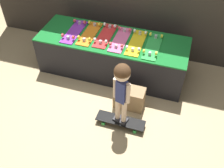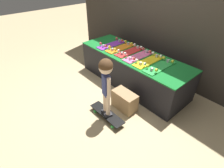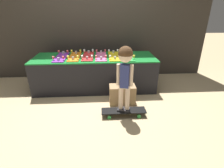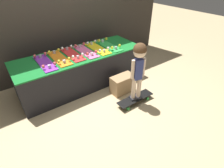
{
  "view_description": "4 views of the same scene",
  "coord_description": "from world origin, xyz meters",
  "px_view_note": "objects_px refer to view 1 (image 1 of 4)",
  "views": [
    {
      "loc": [
        1.02,
        -2.69,
        2.93
      ],
      "look_at": [
        0.23,
        -0.21,
        0.41
      ],
      "focal_mm": 42.0,
      "sensor_mm": 36.0,
      "label": 1
    },
    {
      "loc": [
        2.05,
        -1.81,
        2.1
      ],
      "look_at": [
        0.14,
        -0.15,
        0.33
      ],
      "focal_mm": 28.0,
      "sensor_mm": 36.0,
      "label": 2
    },
    {
      "loc": [
        0.13,
        -2.78,
        1.55
      ],
      "look_at": [
        0.3,
        -0.18,
        0.37
      ],
      "focal_mm": 28.0,
      "sensor_mm": 36.0,
      "label": 3
    },
    {
      "loc": [
        -1.23,
        -2.19,
        1.96
      ],
      "look_at": [
        0.18,
        -0.22,
        0.31
      ],
      "focal_mm": 28.0,
      "sensor_mm": 36.0,
      "label": 4
    }
  ],
  "objects_px": {
    "child": "(122,84)",
    "storage_box": "(129,98)",
    "skateboard_yellow_on_rack": "(136,42)",
    "skateboard_red_on_rack": "(105,35)",
    "skateboard_orange_on_rack": "(90,33)",
    "skateboard_green_on_rack": "(153,46)",
    "skateboard_pink_on_rack": "(120,39)",
    "skateboard_on_floor": "(120,121)",
    "skateboard_purple_on_rack": "(74,31)"
  },
  "relations": [
    {
      "from": "skateboard_red_on_rack",
      "to": "skateboard_pink_on_rack",
      "type": "distance_m",
      "value": 0.25
    },
    {
      "from": "skateboard_green_on_rack",
      "to": "storage_box",
      "type": "height_order",
      "value": "skateboard_green_on_rack"
    },
    {
      "from": "skateboard_pink_on_rack",
      "to": "child",
      "type": "relative_size",
      "value": 0.7
    },
    {
      "from": "skateboard_purple_on_rack",
      "to": "skateboard_green_on_rack",
      "type": "bearing_deg",
      "value": -0.53
    },
    {
      "from": "skateboard_yellow_on_rack",
      "to": "skateboard_orange_on_rack",
      "type": "bearing_deg",
      "value": 178.53
    },
    {
      "from": "skateboard_on_floor",
      "to": "child",
      "type": "xyz_separation_m",
      "value": [
        0.0,
        0.0,
        0.7
      ]
    },
    {
      "from": "skateboard_yellow_on_rack",
      "to": "storage_box",
      "type": "bearing_deg",
      "value": -82.13
    },
    {
      "from": "skateboard_pink_on_rack",
      "to": "skateboard_on_floor",
      "type": "height_order",
      "value": "skateboard_pink_on_rack"
    },
    {
      "from": "skateboard_on_floor",
      "to": "skateboard_green_on_rack",
      "type": "bearing_deg",
      "value": 80.16
    },
    {
      "from": "storage_box",
      "to": "skateboard_green_on_rack",
      "type": "bearing_deg",
      "value": 76.35
    },
    {
      "from": "skateboard_purple_on_rack",
      "to": "child",
      "type": "xyz_separation_m",
      "value": [
        1.08,
        -1.04,
        0.12
      ]
    },
    {
      "from": "skateboard_orange_on_rack",
      "to": "skateboard_on_floor",
      "type": "bearing_deg",
      "value": -52.2
    },
    {
      "from": "skateboard_yellow_on_rack",
      "to": "storage_box",
      "type": "xyz_separation_m",
      "value": [
        0.09,
        -0.67,
        -0.5
      ]
    },
    {
      "from": "skateboard_green_on_rack",
      "to": "skateboard_on_floor",
      "type": "xyz_separation_m",
      "value": [
        -0.18,
        -1.03,
        -0.59
      ]
    },
    {
      "from": "skateboard_red_on_rack",
      "to": "skateboard_yellow_on_rack",
      "type": "distance_m",
      "value": 0.51
    },
    {
      "from": "skateboard_orange_on_rack",
      "to": "skateboard_green_on_rack",
      "type": "distance_m",
      "value": 1.01
    },
    {
      "from": "skateboard_orange_on_rack",
      "to": "storage_box",
      "type": "height_order",
      "value": "skateboard_orange_on_rack"
    },
    {
      "from": "skateboard_purple_on_rack",
      "to": "skateboard_red_on_rack",
      "type": "distance_m",
      "value": 0.51
    },
    {
      "from": "skateboard_red_on_rack",
      "to": "skateboard_purple_on_rack",
      "type": "bearing_deg",
      "value": -175.05
    },
    {
      "from": "skateboard_orange_on_rack",
      "to": "skateboard_yellow_on_rack",
      "type": "bearing_deg",
      "value": -1.47
    },
    {
      "from": "skateboard_purple_on_rack",
      "to": "skateboard_yellow_on_rack",
      "type": "distance_m",
      "value": 1.01
    },
    {
      "from": "skateboard_pink_on_rack",
      "to": "skateboard_on_floor",
      "type": "bearing_deg",
      "value": -72.89
    },
    {
      "from": "skateboard_red_on_rack",
      "to": "storage_box",
      "type": "bearing_deg",
      "value": -49.96
    },
    {
      "from": "skateboard_yellow_on_rack",
      "to": "child",
      "type": "xyz_separation_m",
      "value": [
        0.07,
        -1.05,
        0.12
      ]
    },
    {
      "from": "child",
      "to": "storage_box",
      "type": "height_order",
      "value": "child"
    },
    {
      "from": "skateboard_pink_on_rack",
      "to": "storage_box",
      "type": "xyz_separation_m",
      "value": [
        0.35,
        -0.68,
        -0.5
      ]
    },
    {
      "from": "skateboard_yellow_on_rack",
      "to": "skateboard_on_floor",
      "type": "xyz_separation_m",
      "value": [
        0.07,
        -1.05,
        -0.59
      ]
    },
    {
      "from": "child",
      "to": "skateboard_orange_on_rack",
      "type": "bearing_deg",
      "value": 142.72
    },
    {
      "from": "skateboard_green_on_rack",
      "to": "child",
      "type": "height_order",
      "value": "child"
    },
    {
      "from": "skateboard_yellow_on_rack",
      "to": "skateboard_green_on_rack",
      "type": "xyz_separation_m",
      "value": [
        0.25,
        -0.02,
        0.0
      ]
    },
    {
      "from": "child",
      "to": "skateboard_red_on_rack",
      "type": "bearing_deg",
      "value": 132.88
    },
    {
      "from": "skateboard_red_on_rack",
      "to": "skateboard_yellow_on_rack",
      "type": "relative_size",
      "value": 1.0
    },
    {
      "from": "skateboard_purple_on_rack",
      "to": "storage_box",
      "type": "xyz_separation_m",
      "value": [
        1.1,
        -0.67,
        -0.5
      ]
    },
    {
      "from": "skateboard_purple_on_rack",
      "to": "storage_box",
      "type": "bearing_deg",
      "value": -31.2
    },
    {
      "from": "skateboard_green_on_rack",
      "to": "storage_box",
      "type": "distance_m",
      "value": 0.84
    },
    {
      "from": "skateboard_pink_on_rack",
      "to": "skateboard_on_floor",
      "type": "xyz_separation_m",
      "value": [
        0.33,
        -1.06,
        -0.59
      ]
    },
    {
      "from": "skateboard_orange_on_rack",
      "to": "child",
      "type": "relative_size",
      "value": 0.7
    },
    {
      "from": "skateboard_orange_on_rack",
      "to": "skateboard_green_on_rack",
      "type": "bearing_deg",
      "value": -2.1
    },
    {
      "from": "skateboard_orange_on_rack",
      "to": "skateboard_on_floor",
      "type": "relative_size",
      "value": 1.01
    },
    {
      "from": "skateboard_orange_on_rack",
      "to": "storage_box",
      "type": "relative_size",
      "value": 1.58
    },
    {
      "from": "skateboard_purple_on_rack",
      "to": "skateboard_pink_on_rack",
      "type": "distance_m",
      "value": 0.76
    },
    {
      "from": "skateboard_orange_on_rack",
      "to": "skateboard_red_on_rack",
      "type": "height_order",
      "value": "same"
    },
    {
      "from": "skateboard_yellow_on_rack",
      "to": "storage_box",
      "type": "relative_size",
      "value": 1.58
    },
    {
      "from": "skateboard_red_on_rack",
      "to": "skateboard_yellow_on_rack",
      "type": "xyz_separation_m",
      "value": [
        0.5,
        -0.04,
        0.0
      ]
    },
    {
      "from": "skateboard_pink_on_rack",
      "to": "skateboard_orange_on_rack",
      "type": "bearing_deg",
      "value": 178.59
    },
    {
      "from": "skateboard_pink_on_rack",
      "to": "storage_box",
      "type": "distance_m",
      "value": 0.91
    },
    {
      "from": "skateboard_purple_on_rack",
      "to": "skateboard_yellow_on_rack",
      "type": "height_order",
      "value": "same"
    },
    {
      "from": "skateboard_orange_on_rack",
      "to": "child",
      "type": "xyz_separation_m",
      "value": [
        0.83,
        -1.07,
        0.12
      ]
    },
    {
      "from": "child",
      "to": "storage_box",
      "type": "xyz_separation_m",
      "value": [
        0.02,
        0.38,
        -0.61
      ]
    },
    {
      "from": "skateboard_purple_on_rack",
      "to": "skateboard_pink_on_rack",
      "type": "xyz_separation_m",
      "value": [
        0.76,
        0.01,
        0.0
      ]
    }
  ]
}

